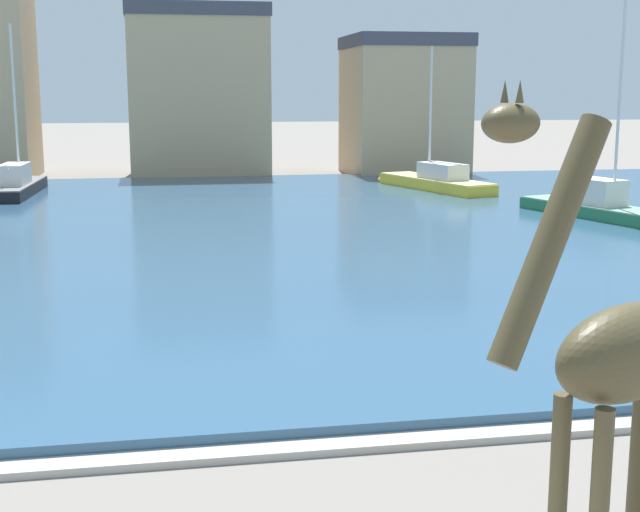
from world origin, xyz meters
name	(u,v)px	position (x,y,z in m)	size (l,w,h in m)	color
harbor_water	(205,232)	(0.00, 27.42, 0.14)	(83.37, 41.04, 0.29)	#2D5170
quay_edge_coping	(284,450)	(0.00, 6.65, 0.06)	(83.37, 0.50, 0.12)	#ADA89E
giraffe_statue	(617,366)	(2.52, 1.70, 2.79)	(2.98, 1.76, 5.46)	#4C4228
sailboat_yellow	(429,183)	(12.43, 39.14, 0.58)	(4.43, 9.39, 7.63)	gold
sailboat_black	(20,187)	(-8.52, 40.59, 0.62)	(1.99, 8.91, 8.60)	black
sailboat_green	(612,212)	(16.13, 26.62, 0.61)	(4.25, 9.35, 9.22)	#236B42
townhouse_tall_gabled	(198,92)	(0.98, 51.46, 5.27)	(8.59, 7.79, 10.52)	tan
townhouse_corner_house	(403,106)	(14.07, 50.07, 4.43)	(7.19, 7.27, 8.83)	tan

